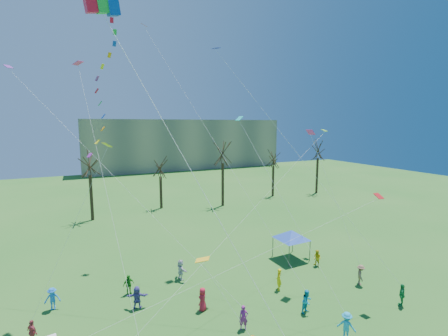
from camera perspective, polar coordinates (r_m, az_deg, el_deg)
name	(u,v)px	position (r m, az deg, el deg)	size (l,w,h in m)	color
distant_building	(184,144)	(99.21, -7.26, 4.41)	(60.00, 14.00, 15.00)	gray
bare_tree_row	(187,165)	(50.57, -6.74, 0.59)	(68.64, 8.30, 11.32)	black
big_box_kite	(109,89)	(17.95, -20.30, 13.42)	(4.69, 5.50, 20.97)	red
canopy_tent_blue	(291,235)	(33.03, 12.23, -11.80)	(4.05, 4.05, 3.04)	#3F3F44
festival_crowd	(208,309)	(23.97, -2.91, -24.29)	(26.99, 13.52, 1.85)	#B21624
small_kites_aloft	(202,138)	(24.43, -4.04, 5.56)	(29.93, 19.72, 34.73)	#FE640D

